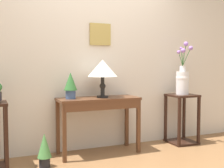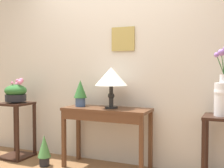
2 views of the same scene
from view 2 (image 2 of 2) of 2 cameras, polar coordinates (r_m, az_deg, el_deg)
back_wall_with_art at (r=3.76m, az=1.08°, el=5.78°), size 9.00×0.13×2.80m
console_table at (r=3.52m, az=-1.22°, el=-6.62°), size 1.07×0.42×0.74m
table_lamp at (r=3.47m, az=-0.17°, el=1.27°), size 0.39×0.39×0.49m
potted_plant_on_console at (r=3.68m, az=-6.25°, el=-1.54°), size 0.17×0.17×0.33m
pedestal_stand_left at (r=4.23m, az=-18.32°, el=-8.60°), size 0.39×0.39×0.76m
planter_bowl_wide_left at (r=4.16m, az=-18.40°, el=-1.63°), size 0.29×0.29×0.33m
pedestal_stand_right at (r=3.26m, az=20.92°, el=-12.26°), size 0.39×0.39×0.73m
flower_vase_tall_right at (r=3.16m, az=21.12°, el=-1.75°), size 0.20×0.23×0.78m
potted_plant_floor at (r=3.80m, az=-13.19°, el=-12.37°), size 0.16×0.16×0.39m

